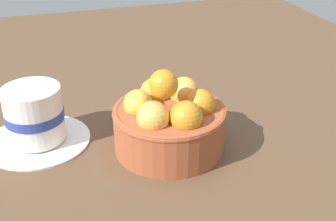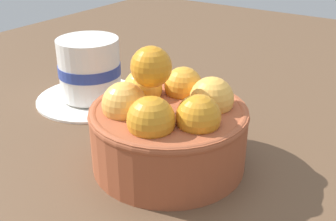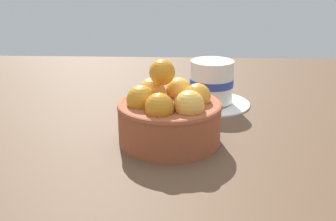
{
  "view_description": "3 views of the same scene",
  "coord_description": "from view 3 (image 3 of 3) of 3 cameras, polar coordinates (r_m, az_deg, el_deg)",
  "views": [
    {
      "loc": [
        -48.68,
        15.71,
        33.57
      ],
      "look_at": [
        1.32,
        -0.24,
        5.03
      ],
      "focal_mm": 47.34,
      "sensor_mm": 36.0,
      "label": 1
    },
    {
      "loc": [
        -29.03,
        -19.68,
        22.76
      ],
      "look_at": [
        0.81,
        0.62,
        5.31
      ],
      "focal_mm": 44.48,
      "sensor_mm": 36.0,
      "label": 2
    },
    {
      "loc": [
        2.15,
        -55.36,
        25.14
      ],
      "look_at": [
        -0.35,
        2.85,
        3.8
      ],
      "focal_mm": 43.75,
      "sensor_mm": 36.0,
      "label": 3
    }
  ],
  "objects": [
    {
      "name": "ground_plane",
      "position": [
        0.62,
        0.21,
        -6.2
      ],
      "size": [
        142.84,
        112.5,
        4.52
      ],
      "primitive_type": "cube",
      "color": "brown"
    },
    {
      "name": "terracotta_bowl",
      "position": [
        0.59,
        0.16,
        -0.56
      ],
      "size": [
        15.11,
        15.11,
        12.1
      ],
      "color": "#9E4C2D",
      "rests_on": "ground_plane"
    },
    {
      "name": "coffee_cup",
      "position": [
        0.76,
        6.07,
        3.52
      ],
      "size": [
        14.45,
        14.45,
        8.26
      ],
      "color": "white",
      "rests_on": "ground_plane"
    }
  ]
}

